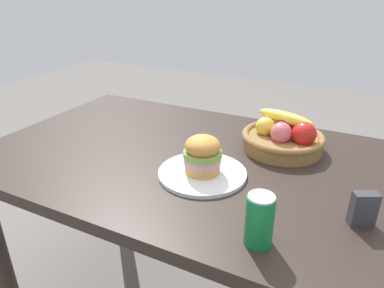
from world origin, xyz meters
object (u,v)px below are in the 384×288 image
at_px(soda_can, 259,220).
at_px(fruit_basket, 283,137).
at_px(sandwich, 203,154).
at_px(napkin_holder, 363,209).
at_px(plate, 202,173).

xyz_separation_m(soda_can, fruit_basket, (-0.07, 0.52, -0.02)).
relative_size(sandwich, soda_can, 0.95).
bearing_deg(napkin_holder, soda_can, -166.36).
relative_size(soda_can, napkin_holder, 1.40).
xyz_separation_m(soda_can, napkin_holder, (0.21, 0.18, -0.02)).
distance_m(soda_can, fruit_basket, 0.53).
xyz_separation_m(plate, soda_can, (0.25, -0.23, 0.06)).
bearing_deg(napkin_holder, plate, 147.23).
height_order(soda_can, napkin_holder, soda_can).
height_order(fruit_basket, napkin_holder, fruit_basket).
distance_m(fruit_basket, napkin_holder, 0.44).
distance_m(plate, napkin_holder, 0.46).
height_order(sandwich, napkin_holder, sandwich).
height_order(plate, napkin_holder, napkin_holder).
distance_m(sandwich, fruit_basket, 0.35).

